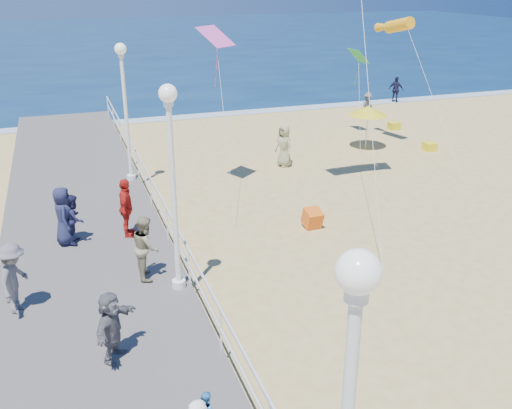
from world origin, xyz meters
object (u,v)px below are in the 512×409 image
object	(u,v)px
lamp_post_mid	(172,169)
beach_chair_right	(394,126)
box_kite	(312,220)
spectator_3	(126,208)
spectator_2	(14,279)
beach_umbrella	(368,111)
spectator_4	(64,216)
spectator_5	(112,326)
beach_walker_b	(396,90)
beach_walker_c	(284,146)
spectator_1	(146,247)
beach_walker_a	(368,105)
beach_chair_left	(430,147)
spectator_7	(74,219)
lamp_post_far	(125,99)

from	to	relation	value
lamp_post_mid	beach_chair_right	world-z (taller)	lamp_post_mid
box_kite	spectator_3	bearing A→B (deg)	171.54
spectator_2	beach_umbrella	xyz separation A→B (m)	(15.68, 10.85, 0.61)
spectator_4	box_kite	distance (m)	8.03
spectator_5	spectator_4	bearing A→B (deg)	40.53
beach_walker_b	beach_walker_c	xyz separation A→B (m)	(-12.26, -10.34, 0.08)
spectator_4	box_kite	bearing A→B (deg)	-94.64
lamp_post_mid	spectator_1	xyz separation A→B (m)	(-0.67, 0.85, -2.38)
beach_walker_a	beach_umbrella	distance (m)	6.88
spectator_1	beach_chair_right	xyz separation A→B (m)	(15.83, 12.97, -1.08)
spectator_1	beach_walker_a	xyz separation A→B (m)	(15.83, 16.00, -0.51)
lamp_post_mid	spectator_1	distance (m)	2.62
lamp_post_mid	beach_walker_a	bearing A→B (deg)	48.03
lamp_post_mid	spectator_5	size ratio (longest dim) A/B	3.33
beach_walker_c	beach_chair_left	size ratio (longest dim) A/B	3.44
spectator_7	beach_walker_b	xyz separation A→B (m)	(21.53, 16.36, -0.30)
spectator_2	spectator_3	xyz separation A→B (m)	(3.09, 3.53, 0.04)
spectator_4	spectator_7	bearing A→B (deg)	-91.04
spectator_1	spectator_4	size ratio (longest dim) A/B	0.97
box_kite	lamp_post_far	bearing A→B (deg)	128.64
spectator_3	beach_walker_c	world-z (taller)	spectator_3
beach_walker_a	beach_walker_b	bearing A→B (deg)	8.18
spectator_3	lamp_post_mid	bearing A→B (deg)	-154.24
lamp_post_far	beach_walker_c	distance (m)	7.44
box_kite	spectator_7	bearing A→B (deg)	172.12
box_kite	beach_chair_right	size ratio (longest dim) A/B	1.09
beach_chair_right	spectator_7	bearing A→B (deg)	-150.09
spectator_3	beach_umbrella	bearing A→B (deg)	-46.77
spectator_4	beach_walker_c	world-z (taller)	spectator_4
spectator_1	beach_chair_right	distance (m)	20.49
lamp_post_mid	spectator_3	size ratio (longest dim) A/B	2.83
beach_walker_a	spectator_2	bearing A→B (deg)	-169.63
beach_walker_a	beach_umbrella	world-z (taller)	beach_umbrella
box_kite	beach_walker_a	bearing A→B (deg)	51.25
spectator_2	spectator_4	size ratio (longest dim) A/B	1.00
spectator_1	beach_umbrella	xyz separation A→B (m)	(12.43, 10.13, 0.63)
beach_walker_b	spectator_1	bearing A→B (deg)	95.77
spectator_2	spectator_7	world-z (taller)	spectator_2
beach_walker_a	beach_walker_c	bearing A→B (deg)	-170.21
beach_walker_c	beach_chair_right	distance (m)	9.25
lamp_post_far	spectator_2	xyz separation A→B (m)	(-3.92, -8.86, -2.36)
beach_umbrella	lamp_post_far	bearing A→B (deg)	-170.42
beach_walker_a	beach_chair_right	size ratio (longest dim) A/B	2.77
lamp_post_far	spectator_3	bearing A→B (deg)	-98.80
lamp_post_far	spectator_7	distance (m)	6.29
lamp_post_mid	box_kite	size ratio (longest dim) A/B	8.87
lamp_post_far	spectator_3	world-z (taller)	lamp_post_far
beach_walker_c	beach_chair_right	xyz separation A→B (m)	(8.27, 4.07, -0.74)
beach_walker_c	spectator_3	bearing A→B (deg)	-71.10
spectator_1	spectator_3	size ratio (longest dim) A/B	0.93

